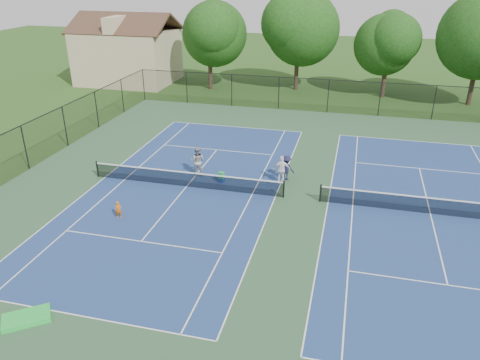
% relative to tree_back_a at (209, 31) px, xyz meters
% --- Properties ---
extents(ground, '(140.00, 140.00, 0.00)m').
position_rel_tree_back_a_xyz_m(ground, '(13.00, -24.00, -6.04)').
color(ground, '#234716').
rests_on(ground, ground).
extents(court_pad, '(36.00, 36.00, 0.01)m').
position_rel_tree_back_a_xyz_m(court_pad, '(13.00, -24.00, -6.03)').
color(court_pad, '#335A3A').
rests_on(court_pad, ground).
extents(tennis_court_left, '(12.00, 23.83, 1.07)m').
position_rel_tree_back_a_xyz_m(tennis_court_left, '(6.00, -24.00, -5.94)').
color(tennis_court_left, navy).
rests_on(tennis_court_left, ground).
extents(tennis_court_right, '(12.00, 23.83, 1.07)m').
position_rel_tree_back_a_xyz_m(tennis_court_right, '(20.00, -24.00, -5.94)').
color(tennis_court_right, navy).
rests_on(tennis_court_right, ground).
extents(perimeter_fence, '(36.08, 36.08, 3.02)m').
position_rel_tree_back_a_xyz_m(perimeter_fence, '(13.00, -24.00, -4.44)').
color(perimeter_fence, black).
rests_on(perimeter_fence, ground).
extents(tree_back_a, '(6.80, 6.80, 9.15)m').
position_rel_tree_back_a_xyz_m(tree_back_a, '(0.00, 0.00, 0.00)').
color(tree_back_a, '#2D2116').
rests_on(tree_back_a, ground).
extents(tree_back_b, '(7.60, 7.60, 10.03)m').
position_rel_tree_back_a_xyz_m(tree_back_b, '(9.00, 2.00, 0.56)').
color(tree_back_b, '#2D2116').
rests_on(tree_back_b, ground).
extents(tree_back_c, '(6.00, 6.00, 8.40)m').
position_rel_tree_back_a_xyz_m(tree_back_c, '(18.00, 1.00, -0.56)').
color(tree_back_c, '#2D2116').
rests_on(tree_back_c, ground).
extents(clapboard_house, '(10.80, 8.10, 7.65)m').
position_rel_tree_back_a_xyz_m(clapboard_house, '(-10.00, 1.00, -2.95)').
color(clapboard_house, tan).
rests_on(clapboard_house, ground).
extents(child_player, '(0.41, 0.35, 0.96)m').
position_rel_tree_back_a_xyz_m(child_player, '(3.86, -28.51, -5.56)').
color(child_player, '#D55F0E').
rests_on(child_player, ground).
extents(instructor, '(0.97, 0.77, 1.92)m').
position_rel_tree_back_a_xyz_m(instructor, '(6.11, -22.14, -5.08)').
color(instructor, '#9B9A9D').
rests_on(instructor, ground).
extents(bystander_a, '(1.13, 0.69, 1.80)m').
position_rel_tree_back_a_xyz_m(bystander_a, '(11.49, -22.08, -5.14)').
color(bystander_a, white).
rests_on(bystander_a, ground).
extents(bystander_b, '(1.16, 0.87, 1.59)m').
position_rel_tree_back_a_xyz_m(bystander_b, '(11.70, -21.47, -5.24)').
color(bystander_b, '#1D1B3C').
rests_on(bystander_b, ground).
extents(ball_crate, '(0.43, 0.38, 0.28)m').
position_rel_tree_back_a_xyz_m(ball_crate, '(7.87, -22.85, -5.90)').
color(ball_crate, '#16369B').
rests_on(ball_crate, ground).
extents(ball_hopper, '(0.40, 0.35, 0.38)m').
position_rel_tree_back_a_xyz_m(ball_hopper, '(7.87, -22.85, -5.56)').
color(ball_hopper, green).
rests_on(ball_hopper, ball_crate).
extents(green_tarp, '(1.95, 1.80, 0.21)m').
position_rel_tree_back_a_xyz_m(green_tarp, '(4.19, -36.59, -5.93)').
color(green_tarp, green).
rests_on(green_tarp, ground).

